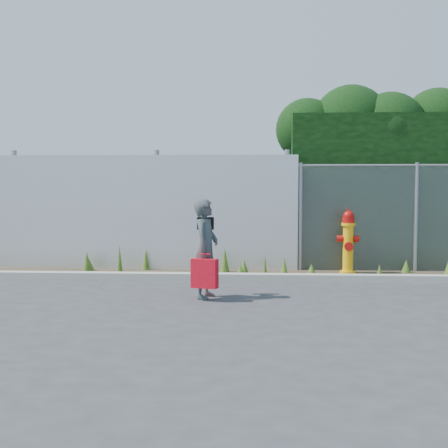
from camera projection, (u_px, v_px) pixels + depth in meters
ground at (239, 301)px, 8.90m from camera, size 80.00×80.00×0.00m
curb at (243, 277)px, 10.69m from camera, size 16.00×0.22×0.12m
weed_strip at (296, 269)px, 11.27m from camera, size 16.00×1.27×0.54m
corrugated_fence at (77, 212)px, 12.01m from camera, size 8.50×0.21×2.30m
fire_hydrant at (348, 243)px, 11.37m from camera, size 0.40×0.36×1.20m
woman at (206, 249)px, 9.06m from camera, size 0.46×0.59×1.45m
red_tote_bag at (205, 273)px, 8.85m from camera, size 0.38×0.14×0.49m
black_shoulder_bag at (206, 223)px, 9.28m from camera, size 0.25×0.10×0.18m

